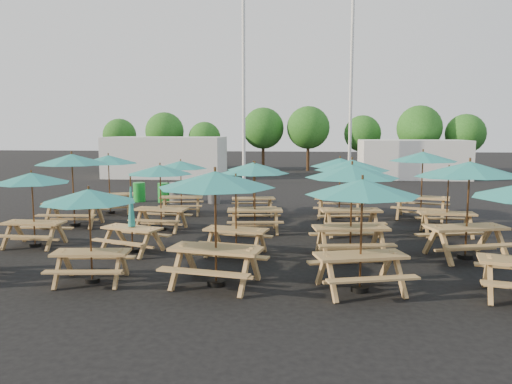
# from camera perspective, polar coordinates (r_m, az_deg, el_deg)

# --- Properties ---
(ground) EXTENTS (120.00, 120.00, 0.00)m
(ground) POSITION_cam_1_polar(r_m,az_deg,el_deg) (16.47, -0.52, -4.45)
(ground) COLOR black
(ground) RESTS_ON ground
(picnic_unit_1) EXTENTS (2.11, 2.11, 2.13)m
(picnic_unit_1) POSITION_cam_1_polar(r_m,az_deg,el_deg) (15.36, -24.26, 1.10)
(picnic_unit_1) COLOR tan
(picnic_unit_1) RESTS_ON ground
(picnic_unit_2) EXTENTS (2.63, 2.63, 2.51)m
(picnic_unit_2) POSITION_cam_1_polar(r_m,az_deg,el_deg) (18.10, -20.29, 3.17)
(picnic_unit_2) COLOR tan
(picnic_unit_2) RESTS_ON ground
(picnic_unit_3) EXTENTS (2.92, 2.92, 2.33)m
(picnic_unit_3) POSITION_cam_1_polar(r_m,az_deg,el_deg) (20.43, -16.51, 3.28)
(picnic_unit_3) COLOR tan
(picnic_unit_3) RESTS_ON ground
(picnic_unit_4) EXTENTS (2.25, 2.25, 2.07)m
(picnic_unit_4) POSITION_cam_1_polar(r_m,az_deg,el_deg) (11.24, -18.55, -0.91)
(picnic_unit_4) COLOR tan
(picnic_unit_4) RESTS_ON ground
(picnic_unit_5) EXTENTS (1.99, 1.86, 2.08)m
(picnic_unit_5) POSITION_cam_1_polar(r_m,az_deg,el_deg) (13.87, -14.02, -3.27)
(picnic_unit_5) COLOR tan
(picnic_unit_5) RESTS_ON ground
(picnic_unit_6) EXTENTS (2.35, 2.35, 2.18)m
(picnic_unit_6) POSITION_cam_1_polar(r_m,az_deg,el_deg) (16.60, -10.90, 2.17)
(picnic_unit_6) COLOR tan
(picnic_unit_6) RESTS_ON ground
(picnic_unit_7) EXTENTS (2.40, 2.40, 2.12)m
(picnic_unit_7) POSITION_cam_1_polar(r_m,az_deg,el_deg) (19.61, -8.60, 2.81)
(picnic_unit_7) COLOR tan
(picnic_unit_7) RESTS_ON ground
(picnic_unit_8) EXTENTS (2.85, 2.85, 2.47)m
(picnic_unit_8) POSITION_cam_1_polar(r_m,az_deg,el_deg) (10.44, -4.69, 0.80)
(picnic_unit_8) COLOR tan
(picnic_unit_8) RESTS_ON ground
(picnic_unit_9) EXTENTS (2.46, 2.46, 2.12)m
(picnic_unit_9) POSITION_cam_1_polar(r_m,az_deg,el_deg) (13.04, -2.32, 0.73)
(picnic_unit_9) COLOR tan
(picnic_unit_9) RESTS_ON ground
(picnic_unit_10) EXTENTS (2.47, 2.47, 2.25)m
(picnic_unit_10) POSITION_cam_1_polar(r_m,az_deg,el_deg) (15.97, -0.13, 2.33)
(picnic_unit_10) COLOR tan
(picnic_unit_10) RESTS_ON ground
(picnic_unit_11) EXTENTS (2.41, 2.41, 2.08)m
(picnic_unit_11) POSITION_cam_1_polar(r_m,az_deg,el_deg) (19.11, -0.29, 2.67)
(picnic_unit_11) COLOR tan
(picnic_unit_11) RESTS_ON ground
(picnic_unit_12) EXTENTS (2.84, 2.84, 2.35)m
(picnic_unit_12) POSITION_cam_1_polar(r_m,az_deg,el_deg) (10.25, 12.05, -0.08)
(picnic_unit_12) COLOR tan
(picnic_unit_12) RESTS_ON ground
(picnic_unit_13) EXTENTS (2.76, 2.76, 2.45)m
(picnic_unit_13) POSITION_cam_1_polar(r_m,az_deg,el_deg) (12.98, 10.91, 1.84)
(picnic_unit_13) COLOR tan
(picnic_unit_13) RESTS_ON ground
(picnic_unit_14) EXTENTS (2.65, 2.65, 2.40)m
(picnic_unit_14) POSITION_cam_1_polar(r_m,az_deg,el_deg) (15.92, 10.90, 2.64)
(picnic_unit_14) COLOR tan
(picnic_unit_14) RESTS_ON ground
(picnic_unit_15) EXTENTS (2.53, 2.53, 2.27)m
(picnic_unit_15) POSITION_cam_1_polar(r_m,az_deg,el_deg) (18.91, 9.58, 3.03)
(picnic_unit_15) COLOR tan
(picnic_unit_15) RESTS_ON ground
(picnic_unit_17) EXTENTS (3.07, 3.07, 2.53)m
(picnic_unit_17) POSITION_cam_1_polar(r_m,az_deg,el_deg) (13.74, 23.21, 1.99)
(picnic_unit_17) COLOR tan
(picnic_unit_17) RESTS_ON ground
(picnic_unit_18) EXTENTS (2.22, 2.22, 2.17)m
(picnic_unit_18) POSITION_cam_1_polar(r_m,az_deg,el_deg) (16.64, 21.16, 1.78)
(picnic_unit_18) COLOR tan
(picnic_unit_18) RESTS_ON ground
(picnic_unit_19) EXTENTS (3.10, 3.10, 2.53)m
(picnic_unit_19) POSITION_cam_1_polar(r_m,az_deg,el_deg) (19.34, 18.53, 3.52)
(picnic_unit_19) COLOR tan
(picnic_unit_19) RESTS_ON ground
(waste_bin_0) EXTENTS (0.55, 0.55, 0.88)m
(waste_bin_0) POSITION_cam_1_polar(r_m,az_deg,el_deg) (23.65, -13.20, -0.01)
(waste_bin_0) COLOR #1B942F
(waste_bin_0) RESTS_ON ground
(waste_bin_1) EXTENTS (0.55, 0.55, 0.88)m
(waste_bin_1) POSITION_cam_1_polar(r_m,az_deg,el_deg) (23.20, -10.47, -0.07)
(waste_bin_1) COLOR #1B942F
(waste_bin_1) RESTS_ON ground
(waste_bin_2) EXTENTS (0.55, 0.55, 0.88)m
(waste_bin_2) POSITION_cam_1_polar(r_m,az_deg,el_deg) (23.24, -9.41, -0.04)
(waste_bin_2) COLOR gray
(waste_bin_2) RESTS_ON ground
(waste_bin_3) EXTENTS (0.55, 0.55, 0.88)m
(waste_bin_3) POSITION_cam_1_polar(r_m,az_deg,el_deg) (22.80, -9.21, -0.17)
(waste_bin_3) COLOR gray
(waste_bin_3) RESTS_ON ground
(waste_bin_4) EXTENTS (0.55, 0.55, 0.88)m
(waste_bin_4) POSITION_cam_1_polar(r_m,az_deg,el_deg) (22.54, -4.84, -0.19)
(waste_bin_4) COLOR gray
(waste_bin_4) RESTS_ON ground
(mast_0) EXTENTS (0.20, 0.20, 12.00)m
(mast_0) POSITION_cam_1_polar(r_m,az_deg,el_deg) (30.39, -1.42, 12.23)
(mast_0) COLOR silver
(mast_0) RESTS_ON ground
(mast_1) EXTENTS (0.20, 0.20, 12.00)m
(mast_1) POSITION_cam_1_polar(r_m,az_deg,el_deg) (32.26, 10.83, 11.81)
(mast_1) COLOR silver
(mast_1) RESTS_ON ground
(event_tent_0) EXTENTS (8.00, 4.00, 2.80)m
(event_tent_0) POSITION_cam_1_polar(r_m,az_deg,el_deg) (35.46, -10.27, 3.95)
(event_tent_0) COLOR silver
(event_tent_0) RESTS_ON ground
(event_tent_1) EXTENTS (7.00, 4.00, 2.60)m
(event_tent_1) POSITION_cam_1_polar(r_m,az_deg,el_deg) (35.83, 17.43, 3.61)
(event_tent_1) COLOR silver
(event_tent_1) RESTS_ON ground
(tree_0) EXTENTS (2.80, 2.80, 4.24)m
(tree_0) POSITION_cam_1_polar(r_m,az_deg,el_deg) (44.22, -15.33, 6.28)
(tree_0) COLOR #382314
(tree_0) RESTS_ON ground
(tree_1) EXTENTS (3.11, 3.11, 4.72)m
(tree_1) POSITION_cam_1_polar(r_m,az_deg,el_deg) (41.56, -10.40, 6.82)
(tree_1) COLOR #382314
(tree_1) RESTS_ON ground
(tree_2) EXTENTS (2.59, 2.59, 3.93)m
(tree_2) POSITION_cam_1_polar(r_m,az_deg,el_deg) (40.52, -5.89, 6.15)
(tree_2) COLOR #382314
(tree_2) RESTS_ON ground
(tree_3) EXTENTS (3.36, 3.36, 5.09)m
(tree_3) POSITION_cam_1_polar(r_m,az_deg,el_deg) (40.90, 0.83, 7.29)
(tree_3) COLOR #382314
(tree_3) RESTS_ON ground
(tree_4) EXTENTS (3.41, 3.41, 5.17)m
(tree_4) POSITION_cam_1_polar(r_m,az_deg,el_deg) (40.29, 5.99, 7.33)
(tree_4) COLOR #382314
(tree_4) RESTS_ON ground
(tree_5) EXTENTS (2.94, 2.94, 4.45)m
(tree_5) POSITION_cam_1_polar(r_m,az_deg,el_deg) (40.95, 12.08, 6.53)
(tree_5) COLOR #382314
(tree_5) RESTS_ON ground
(tree_6) EXTENTS (3.38, 3.38, 5.13)m
(tree_6) POSITION_cam_1_polar(r_m,az_deg,el_deg) (39.84, 18.16, 6.97)
(tree_6) COLOR #382314
(tree_6) RESTS_ON ground
(tree_7) EXTENTS (2.95, 2.95, 4.48)m
(tree_7) POSITION_cam_1_polar(r_m,az_deg,el_deg) (40.72, 22.82, 6.15)
(tree_7) COLOR #382314
(tree_7) RESTS_ON ground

